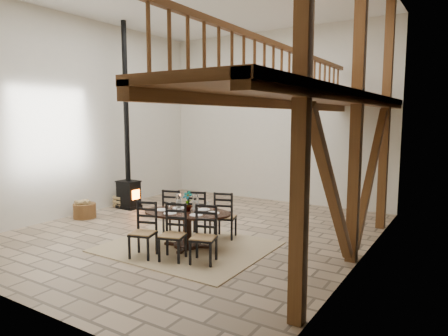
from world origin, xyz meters
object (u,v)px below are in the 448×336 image
Objects in this scene: wood_stove at (128,167)px; log_basket at (85,210)px; dining_table at (187,228)px; log_stack at (121,201)px.

log_basket is at bearing -94.34° from wood_stove.
dining_table is 0.45× the size of wood_stove.
log_basket is (-0.14, -1.37, -0.95)m from wood_stove.
wood_stove is at bearing 134.42° from dining_table.
wood_stove is at bearing 84.08° from log_basket.
dining_table is 3.59m from log_basket.
log_stack is (-3.68, 1.78, -0.21)m from dining_table.
log_stack is at bearing 136.74° from dining_table.
wood_stove reaches higher than log_basket.
wood_stove is 1.67m from log_basket.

